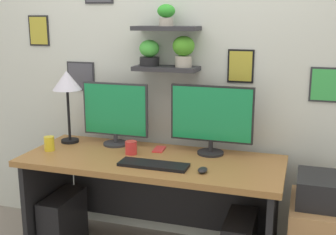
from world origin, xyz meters
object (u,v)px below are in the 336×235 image
(keyboard, at_px, (154,165))
(computer_tower_left, at_px, (63,222))
(monitor_right, at_px, (212,117))
(cell_phone, at_px, (159,149))
(computer_mouse, at_px, (203,170))
(desk_lamp, at_px, (67,84))
(pen_cup, at_px, (49,144))
(coffee_mug, at_px, (131,148))
(desk, at_px, (154,184))
(printer, at_px, (330,191))
(monitor_left, at_px, (115,113))

(keyboard, relative_size, computer_tower_left, 1.06)
(monitor_right, distance_m, cell_phone, 0.44)
(computer_mouse, height_order, desk_lamp, desk_lamp)
(computer_mouse, relative_size, cell_phone, 0.64)
(computer_mouse, distance_m, pen_cup, 1.12)
(pen_cup, relative_size, computer_tower_left, 0.24)
(cell_phone, xyz_separation_m, coffee_mug, (-0.15, -0.14, 0.04))
(desk, xyz_separation_m, keyboard, (0.07, -0.20, 0.22))
(desk, height_order, printer, desk)
(computer_mouse, xyz_separation_m, coffee_mug, (-0.55, 0.20, 0.03))
(keyboard, bearing_deg, coffee_mug, 140.85)
(computer_mouse, xyz_separation_m, cell_phone, (-0.39, 0.34, -0.01))
(monitor_left, distance_m, printer, 1.52)
(printer, height_order, computer_tower_left, printer)
(desk, distance_m, computer_mouse, 0.49)
(monitor_left, height_order, cell_phone, monitor_left)
(coffee_mug, xyz_separation_m, pen_cup, (-0.57, -0.10, 0.01))
(cell_phone, bearing_deg, keyboard, -82.18)
(desk, height_order, monitor_left, monitor_left)
(desk_lamp, distance_m, cell_phone, 0.82)
(monitor_left, bearing_deg, computer_tower_left, -140.63)
(cell_phone, bearing_deg, monitor_left, 169.63)
(cell_phone, bearing_deg, computer_tower_left, -166.08)
(cell_phone, distance_m, coffee_mug, 0.21)
(monitor_right, xyz_separation_m, pen_cup, (-1.09, -0.28, -0.20))
(computer_mouse, height_order, coffee_mug, coffee_mug)
(desk, height_order, pen_cup, pen_cup)
(coffee_mug, bearing_deg, computer_tower_left, -170.50)
(desk_lamp, relative_size, coffee_mug, 5.92)
(monitor_left, distance_m, coffee_mug, 0.32)
(desk, distance_m, monitor_left, 0.59)
(pen_cup, bearing_deg, desk_lamp, 82.87)
(coffee_mug, xyz_separation_m, printer, (1.28, -0.02, -0.14))
(keyboard, xyz_separation_m, cell_phone, (-0.08, 0.33, -0.01))
(desk_lamp, bearing_deg, desk, -9.01)
(keyboard, distance_m, cell_phone, 0.34)
(keyboard, relative_size, pen_cup, 4.40)
(coffee_mug, bearing_deg, desk_lamp, 167.00)
(pen_cup, xyz_separation_m, computer_tower_left, (0.06, 0.02, -0.59))
(cell_phone, height_order, printer, cell_phone)
(monitor_left, height_order, computer_tower_left, monitor_left)
(monitor_right, distance_m, pen_cup, 1.14)
(monitor_right, relative_size, coffee_mug, 6.23)
(desk, height_order, cell_phone, cell_phone)
(cell_phone, xyz_separation_m, printer, (1.13, -0.16, -0.10))
(desk, xyz_separation_m, printer, (1.12, -0.03, 0.11))
(computer_tower_left, bearing_deg, monitor_left, 39.37)
(monitor_left, relative_size, desk_lamp, 0.93)
(coffee_mug, bearing_deg, computer_mouse, -19.93)
(keyboard, distance_m, computer_mouse, 0.32)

